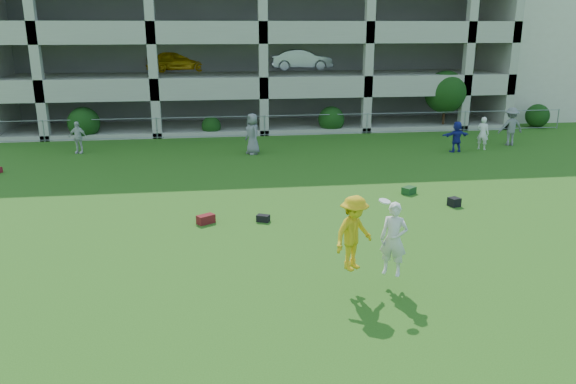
{
  "coord_description": "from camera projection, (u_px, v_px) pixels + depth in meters",
  "views": [
    {
      "loc": [
        -2.97,
        -12.52,
        6.05
      ],
      "look_at": [
        -0.84,
        3.0,
        1.4
      ],
      "focal_mm": 35.0,
      "sensor_mm": 36.0,
      "label": 1
    }
  ],
  "objects": [
    {
      "name": "bystander_b",
      "position": [
        78.0,
        137.0,
        27.54
      ],
      "size": [
        0.99,
        0.6,
        1.58
      ],
      "primitive_type": "imported",
      "rotation": [
        0.0,
        0.0,
        -0.25
      ],
      "color": "silver",
      "rests_on": "ground"
    },
    {
      "name": "bag_green_c",
      "position": [
        409.0,
        190.0,
        21.01
      ],
      "size": [
        0.61,
        0.58,
        0.26
      ],
      "primitive_type": "cube",
      "rotation": [
        0.0,
        0.0,
        0.66
      ],
      "color": "#143919",
      "rests_on": "ground"
    },
    {
      "name": "bystander_c",
      "position": [
        253.0,
        134.0,
        27.33
      ],
      "size": [
        0.98,
        1.15,
        1.99
      ],
      "primitive_type": "imported",
      "rotation": [
        0.0,
        0.0,
        -1.15
      ],
      "color": "slate",
      "rests_on": "ground"
    },
    {
      "name": "ground",
      "position": [
        338.0,
        278.0,
        14.0
      ],
      "size": [
        100.0,
        100.0,
        0.0
      ],
      "primitive_type": "plane",
      "color": "#235114",
      "rests_on": "ground"
    },
    {
      "name": "bag_black_b",
      "position": [
        263.0,
        218.0,
        18.03
      ],
      "size": [
        0.47,
        0.4,
        0.22
      ],
      "primitive_type": "cube",
      "rotation": [
        0.0,
        0.0,
        -0.45
      ],
      "color": "black",
      "rests_on": "ground"
    },
    {
      "name": "shrub_row",
      "position": [
        341.0,
        106.0,
        32.88
      ],
      "size": [
        34.38,
        2.52,
        3.5
      ],
      "color": "#163D11",
      "rests_on": "ground"
    },
    {
      "name": "bystander_d",
      "position": [
        457.0,
        137.0,
        27.83
      ],
      "size": [
        1.47,
        0.62,
        1.54
      ],
      "primitive_type": "imported",
      "rotation": [
        0.0,
        0.0,
        3.26
      ],
      "color": "navy",
      "rests_on": "ground"
    },
    {
      "name": "bystander_e",
      "position": [
        483.0,
        133.0,
        28.36
      ],
      "size": [
        0.71,
        0.71,
        1.66
      ],
      "primitive_type": "imported",
      "rotation": [
        0.0,
        0.0,
        2.37
      ],
      "color": "white",
      "rests_on": "ground"
    },
    {
      "name": "crate_d",
      "position": [
        454.0,
        202.0,
        19.57
      ],
      "size": [
        0.45,
        0.45,
        0.3
      ],
      "primitive_type": "cube",
      "rotation": [
        0.0,
        0.0,
        0.33
      ],
      "color": "black",
      "rests_on": "ground"
    },
    {
      "name": "frisbee_contest",
      "position": [
        364.0,
        235.0,
        13.03
      ],
      "size": [
        2.04,
        1.21,
        2.01
      ],
      "color": "gold",
      "rests_on": "ground"
    },
    {
      "name": "bystander_f",
      "position": [
        511.0,
        127.0,
        29.31
      ],
      "size": [
        1.3,
        0.77,
        1.98
      ],
      "primitive_type": "imported",
      "rotation": [
        0.0,
        0.0,
        3.12
      ],
      "color": "slate",
      "rests_on": "ground"
    },
    {
      "name": "fence",
      "position": [
        264.0,
        125.0,
        31.87
      ],
      "size": [
        36.06,
        0.06,
        1.2
      ],
      "color": "gray",
      "rests_on": "ground"
    },
    {
      "name": "bag_red_a",
      "position": [
        206.0,
        219.0,
        17.86
      ],
      "size": [
        0.63,
        0.55,
        0.28
      ],
      "primitive_type": "cube",
      "rotation": [
        0.0,
        0.0,
        0.57
      ],
      "color": "#560E19",
      "rests_on": "ground"
    },
    {
      "name": "stucco_building",
      "position": [
        557.0,
        40.0,
        42.16
      ],
      "size": [
        16.0,
        14.0,
        10.0
      ],
      "primitive_type": "cube",
      "color": "beige",
      "rests_on": "ground"
    },
    {
      "name": "parking_garage",
      "position": [
        251.0,
        26.0,
        38.6
      ],
      "size": [
        30.0,
        14.0,
        12.0
      ],
      "color": "#9E998C",
      "rests_on": "ground"
    }
  ]
}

